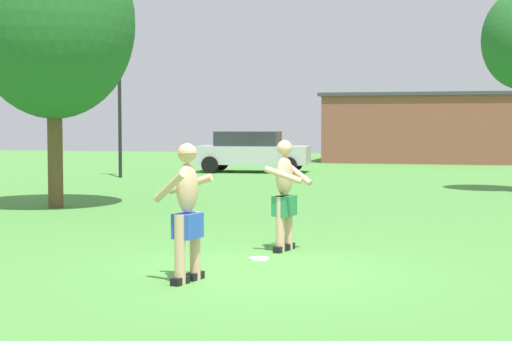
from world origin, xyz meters
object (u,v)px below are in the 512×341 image
(frisbee, at_px, (259,259))
(lamp_post, at_px, (119,79))
(player_with_cap, at_px, (187,206))
(player_in_green, at_px, (285,193))
(car_silver_near_post, at_px, (252,151))
(tree_left_field, at_px, (53,22))

(frisbee, distance_m, lamp_post, 17.58)
(frisbee, height_order, lamp_post, lamp_post)
(player_with_cap, height_order, player_in_green, player_with_cap)
(player_in_green, bearing_deg, frisbee, -103.06)
(car_silver_near_post, bearing_deg, player_in_green, -74.16)
(lamp_post, distance_m, tree_left_field, 9.89)
(player_with_cap, relative_size, frisbee, 5.78)
(car_silver_near_post, height_order, tree_left_field, tree_left_field)
(player_in_green, xyz_separation_m, lamp_post, (-8.85, 14.09, 2.56))
(player_with_cap, xyz_separation_m, car_silver_near_post, (-4.49, 20.62, -0.08))
(tree_left_field, bearing_deg, player_with_cap, -51.99)
(lamp_post, bearing_deg, tree_left_field, -74.39)
(frisbee, bearing_deg, player_in_green, 76.94)
(frisbee, relative_size, tree_left_field, 0.05)
(player_in_green, relative_size, tree_left_field, 0.26)
(player_with_cap, distance_m, car_silver_near_post, 21.11)
(car_silver_near_post, relative_size, lamp_post, 0.80)
(player_with_cap, distance_m, tree_left_field, 9.56)
(player_with_cap, relative_size, lamp_post, 0.30)
(player_with_cap, bearing_deg, lamp_post, 116.29)
(frisbee, bearing_deg, lamp_post, 120.15)
(player_with_cap, distance_m, player_in_green, 2.59)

